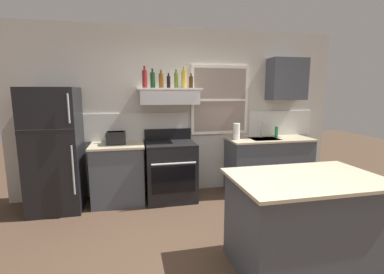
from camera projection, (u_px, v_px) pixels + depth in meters
ground_plane at (224, 269)px, 2.63m from camera, size 16.00×16.00×0.00m
back_wall at (184, 112)px, 4.56m from camera, size 5.40×0.11×2.70m
refrigerator at (55, 150)px, 3.85m from camera, size 0.70×0.72×1.75m
counter_left_of_stove at (118, 173)px, 4.16m from camera, size 0.79×0.63×0.91m
toaster at (116, 138)px, 4.09m from camera, size 0.30×0.20×0.19m
stove_range at (171, 170)px, 4.29m from camera, size 0.76×0.69×1.09m
range_hood_shelf at (169, 96)px, 4.19m from camera, size 0.96×0.52×0.24m
bottle_red_label_wine at (145, 79)px, 4.09m from camera, size 0.07×0.07×0.32m
bottle_dark_green_wine at (153, 80)px, 4.16m from camera, size 0.07×0.07×0.29m
bottle_amber_wine at (161, 80)px, 4.18m from camera, size 0.07×0.07×0.27m
bottle_balsamic_dark at (169, 82)px, 4.20m from camera, size 0.06×0.06×0.23m
bottle_olive_oil_square at (176, 80)px, 4.13m from camera, size 0.06×0.06×0.28m
bottle_champagne_gold_foil at (184, 79)px, 4.14m from camera, size 0.08×0.08×0.33m
bottle_brown_stout at (191, 82)px, 4.24m from camera, size 0.06×0.06×0.22m
counter_right_with_sink at (268, 164)px, 4.69m from camera, size 1.43×0.63×0.91m
sink_faucet at (262, 127)px, 4.66m from camera, size 0.03×0.17×0.28m
paper_towel_roll at (236, 131)px, 4.47m from camera, size 0.11×0.11×0.27m
dish_soap_bottle at (276, 132)px, 4.74m from camera, size 0.06×0.06×0.18m
kitchen_island at (304, 222)px, 2.61m from camera, size 1.40×0.90×0.91m
upper_cabinet_right at (287, 79)px, 4.66m from camera, size 0.64×0.32×0.70m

